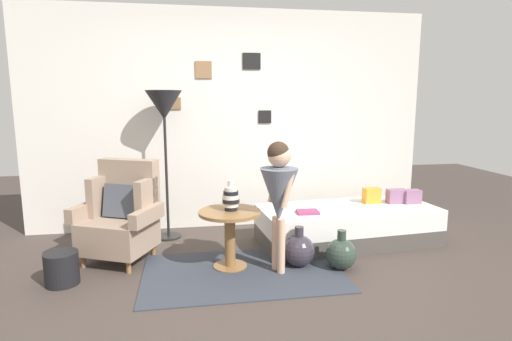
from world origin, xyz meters
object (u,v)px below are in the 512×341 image
Objects in this scene: armchair at (122,216)px; demijohn_near at (299,250)px; person_child at (279,189)px; daybed at (347,225)px; demijohn_far at (341,254)px; book_on_daybed at (308,212)px; vase_striped at (231,198)px; magazine_basket at (62,268)px; side_table at (230,227)px; floor_lamp at (164,111)px.

demijohn_near is at bearing -15.71° from armchair.
armchair is 1.57m from person_child.
armchair reaches higher than daybed.
book_on_daybed is at bearing 109.11° from demijohn_far.
magazine_basket is (-1.46, -0.14, -0.52)m from vase_striped.
vase_striped reaches higher than demijohn_near.
vase_striped reaches higher than daybed.
demijohn_far reaches higher than magazine_basket.
magazine_basket is at bearing -169.62° from book_on_daybed.
book_on_daybed reaches higher than daybed.
vase_striped is 0.23× the size of person_child.
person_child reaches higher than armchair.
side_table is 0.35× the size of floor_lamp.
demijohn_far is at bearing -2.07° from magazine_basket.
book_on_daybed is (0.41, 0.47, -0.35)m from person_child.
vase_striped is at bearing 154.97° from person_child.
demijohn_near is 1.04× the size of demijohn_far.
armchair is 2.52× the size of demijohn_near.
armchair is at bearing 164.29° from demijohn_near.
side_table is at bearing 157.93° from person_child.
daybed is at bearing -14.59° from floor_lamp.
person_child is at bearing -156.87° from demijohn_near.
armchair is 1.74m from demijohn_near.
side_table reaches higher than magazine_basket.
side_table is at bearing -58.29° from floor_lamp.
floor_lamp is (-0.62, 0.95, 0.77)m from vase_striped.
daybed is at bearing 19.34° from side_table.
floor_lamp is 7.49× the size of book_on_daybed.
demijohn_far is at bearing -70.89° from book_on_daybed.
side_table is 2.60× the size of book_on_daybed.
floor_lamp is at bearing 54.99° from armchair.
demijohn_near reaches higher than demijohn_far.
person_child is at bearing -48.21° from floor_lamp.
person_child is at bearing -21.23° from armchair.
demijohn_near is (0.64, -0.08, -0.24)m from side_table.
person_child is (0.41, -0.19, 0.11)m from vase_striped.
person_child reaches higher than demijohn_far.
floor_lamp is 5.89× the size of magazine_basket.
side_table is at bearing 4.63° from magazine_basket.
person_child is at bearing 176.59° from demijohn_far.
vase_striped is 1.14m from demijohn_far.
demijohn_near is (1.24, -1.05, -1.27)m from floor_lamp.
book_on_daybed is 0.60m from demijohn_far.
floor_lamp is 2.07m from demijohn_near.
armchair is 1.11m from vase_striped.
side_table is 2.05× the size of magazine_basket.
demijohn_far is 1.33× the size of magazine_basket.
armchair is at bearing -177.98° from daybed.
book_on_daybed is (0.83, 0.30, 0.02)m from side_table.
vase_striped reaches higher than magazine_basket.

